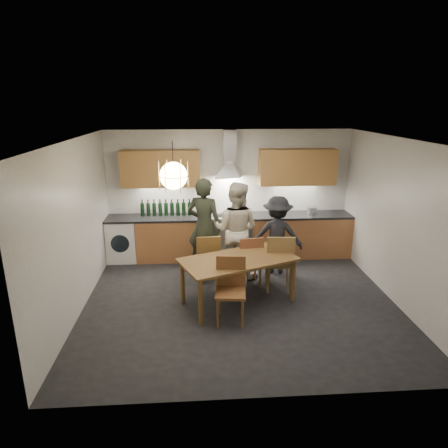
{
  "coord_description": "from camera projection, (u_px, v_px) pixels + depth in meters",
  "views": [
    {
      "loc": [
        -0.67,
        -5.86,
        3.13
      ],
      "look_at": [
        -0.23,
        0.4,
        1.2
      ],
      "focal_mm": 32.0,
      "sensor_mm": 36.0,
      "label": 1
    }
  ],
  "objects": [
    {
      "name": "person_left",
      "position": [
        204.0,
        226.0,
        7.4
      ],
      "size": [
        0.78,
        0.66,
        1.82
      ],
      "primitive_type": "imported",
      "rotation": [
        0.0,
        0.0,
        2.74
      ],
      "color": "black",
      "rests_on": "ground"
    },
    {
      "name": "pendant_lamp",
      "position": [
        173.0,
        176.0,
        5.77
      ],
      "size": [
        0.43,
        0.43,
        0.7
      ],
      "color": "black",
      "rests_on": "ground"
    },
    {
      "name": "mixing_bowl",
      "position": [
        278.0,
        214.0,
        8.13
      ],
      "size": [
        0.33,
        0.33,
        0.07
      ],
      "primitive_type": "imported",
      "rotation": [
        0.0,
        0.0,
        0.09
      ],
      "color": "#AAABAE",
      "rests_on": "counter_run"
    },
    {
      "name": "chair_back_mid",
      "position": [
        250.0,
        258.0,
        6.91
      ],
      "size": [
        0.47,
        0.47,
        0.93
      ],
      "rotation": [
        0.0,
        0.0,
        3.26
      ],
      "color": "brown",
      "rests_on": "ground"
    },
    {
      "name": "chair_back_left",
      "position": [
        208.0,
        257.0,
        6.97
      ],
      "size": [
        0.46,
        0.46,
        0.94
      ],
      "rotation": [
        0.0,
        0.0,
        3.23
      ],
      "color": "brown",
      "rests_on": "ground"
    },
    {
      "name": "range_stove",
      "position": [
        230.0,
        237.0,
        8.27
      ],
      "size": [
        0.9,
        0.6,
        0.92
      ],
      "color": "silver",
      "rests_on": "ground"
    },
    {
      "name": "room_shell",
      "position": [
        241.0,
        200.0,
        6.05
      ],
      "size": [
        5.02,
        4.52,
        2.61
      ],
      "color": "white",
      "rests_on": "ground"
    },
    {
      "name": "person_right",
      "position": [
        277.0,
        235.0,
        7.45
      ],
      "size": [
        1.05,
        0.74,
        1.48
      ],
      "primitive_type": "imported",
      "rotation": [
        0.0,
        0.0,
        2.93
      ],
      "color": "black",
      "rests_on": "ground"
    },
    {
      "name": "wall_fixtures",
      "position": [
        230.0,
        167.0,
        7.97
      ],
      "size": [
        4.3,
        0.54,
        1.1
      ],
      "color": "tan",
      "rests_on": "ground"
    },
    {
      "name": "dining_table",
      "position": [
        238.0,
        264.0,
        6.33
      ],
      "size": [
        1.99,
        1.51,
        0.76
      ],
      "rotation": [
        0.0,
        0.0,
        0.39
      ],
      "color": "brown",
      "rests_on": "ground"
    },
    {
      "name": "ground",
      "position": [
        240.0,
        301.0,
        6.55
      ],
      "size": [
        5.0,
        5.0,
        0.0
      ],
      "primitive_type": "plane",
      "color": "black",
      "rests_on": "ground"
    },
    {
      "name": "wine_bottles",
      "position": [
        166.0,
        208.0,
        8.1
      ],
      "size": [
        1.03,
        0.08,
        0.34
      ],
      "color": "black",
      "rests_on": "counter_run"
    },
    {
      "name": "stock_pot",
      "position": [
        312.0,
        211.0,
        8.23
      ],
      "size": [
        0.26,
        0.26,
        0.14
      ],
      "primitive_type": "cylinder",
      "rotation": [
        0.0,
        0.0,
        0.38
      ],
      "color": "silver",
      "rests_on": "counter_run"
    },
    {
      "name": "chair_front",
      "position": [
        231.0,
        285.0,
        5.86
      ],
      "size": [
        0.48,
        0.48,
        0.97
      ],
      "rotation": [
        0.0,
        0.0,
        -0.1
      ],
      "color": "brown",
      "rests_on": "ground"
    },
    {
      "name": "person_mid",
      "position": [
        236.0,
        230.0,
        7.29
      ],
      "size": [
        1.04,
        0.93,
        1.77
      ],
      "primitive_type": "imported",
      "rotation": [
        0.0,
        0.0,
        2.78
      ],
      "color": "beige",
      "rests_on": "ground"
    },
    {
      "name": "counter_run",
      "position": [
        231.0,
        236.0,
        8.28
      ],
      "size": [
        5.0,
        0.62,
        0.9
      ],
      "color": "#BC7948",
      "rests_on": "ground"
    },
    {
      "name": "chair_back_right",
      "position": [
        279.0,
        260.0,
        6.71
      ],
      "size": [
        0.5,
        0.5,
        1.02
      ],
      "rotation": [
        0.0,
        0.0,
        3.05
      ],
      "color": "brown",
      "rests_on": "ground"
    }
  ]
}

